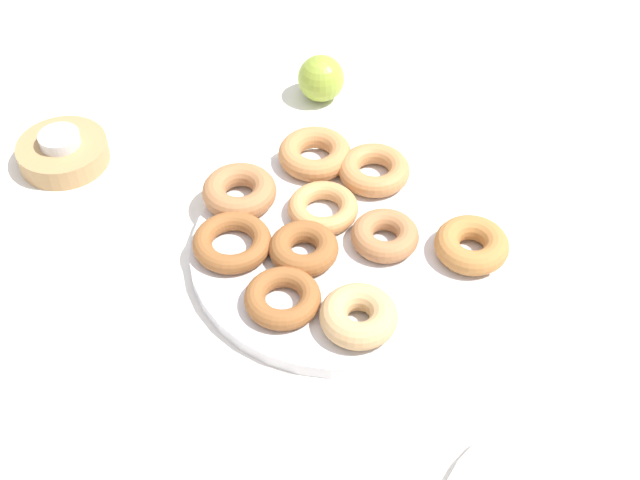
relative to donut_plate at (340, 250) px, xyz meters
The scene contains 15 objects.
ground_plane 0.01m from the donut_plate, ahead, with size 2.40×2.40×0.00m, color white.
donut_plate is the anchor object (origin of this frame).
donut_0 0.15m from the donut_plate, 136.09° to the right, with size 0.08×0.08×0.03m, color #BC7A3D.
donut_1 0.11m from the donut_plate, 103.27° to the left, with size 0.08×0.08×0.02m, color #995B2D.
donut_2 0.12m from the donut_plate, 62.14° to the right, with size 0.09×0.09×0.03m, color #C6844C.
donut_3 0.06m from the donut_plate, 127.34° to the right, with size 0.08×0.08×0.03m, color #B27547.
donut_4 0.06m from the donut_plate, 20.14° to the right, with size 0.08×0.08×0.02m, color tan.
donut_5 0.12m from the donut_plate, 147.55° to the left, with size 0.08×0.08×0.03m, color tan.
donut_6 0.15m from the donut_plate, 29.75° to the right, with size 0.09×0.09×0.03m, color #C6844C.
donut_7 0.12m from the donut_plate, 51.47° to the left, with size 0.09×0.09×0.02m, color #995B2D.
donut_8 0.05m from the donut_plate, 70.62° to the left, with size 0.08×0.08×0.03m, color #995B2D.
donut_9 0.14m from the donut_plate, 16.63° to the left, with size 0.09×0.09×0.03m, color #B27547.
candle_holder 0.39m from the donut_plate, 23.70° to the left, with size 0.11×0.11×0.03m, color tan.
tealight 0.39m from the donut_plate, 23.70° to the left, with size 0.05×0.05×0.01m, color silver.
apple 0.30m from the donut_plate, 37.14° to the right, with size 0.06×0.06×0.06m, color #93AD38.
Camera 1 is at (-0.49, 0.46, 0.73)m, focal length 48.26 mm.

